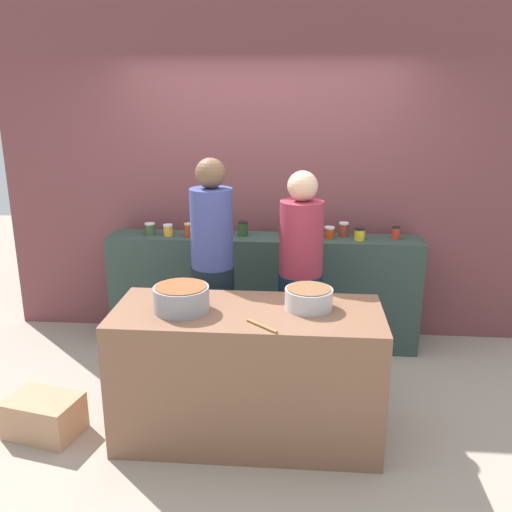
% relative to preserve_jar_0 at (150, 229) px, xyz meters
% --- Properties ---
extents(ground, '(12.00, 12.00, 0.00)m').
position_rel_preserve_jar_0_xyz_m(ground, '(0.99, -1.09, -1.05)').
color(ground, '#A08F80').
extents(storefront_wall, '(4.80, 0.12, 3.00)m').
position_rel_preserve_jar_0_xyz_m(storefront_wall, '(0.99, 0.36, 0.45)').
color(storefront_wall, brown).
rests_on(storefront_wall, ground).
extents(display_shelf, '(2.70, 0.36, 1.00)m').
position_rel_preserve_jar_0_xyz_m(display_shelf, '(0.99, 0.01, -0.55)').
color(display_shelf, '#2F413B').
rests_on(display_shelf, ground).
extents(prep_table, '(1.70, 0.70, 0.89)m').
position_rel_preserve_jar_0_xyz_m(prep_table, '(0.99, -1.39, -0.61)').
color(prep_table, brown).
rests_on(prep_table, ground).
extents(preserve_jar_0, '(0.09, 0.09, 0.10)m').
position_rel_preserve_jar_0_xyz_m(preserve_jar_0, '(0.00, 0.00, 0.00)').
color(preserve_jar_0, '#3C5531').
rests_on(preserve_jar_0, display_shelf).
extents(preserve_jar_1, '(0.08, 0.08, 0.10)m').
position_rel_preserve_jar_0_xyz_m(preserve_jar_1, '(0.17, -0.02, -0.00)').
color(preserve_jar_1, gold).
rests_on(preserve_jar_1, display_shelf).
extents(preserve_jar_2, '(0.07, 0.07, 0.12)m').
position_rel_preserve_jar_0_xyz_m(preserve_jar_2, '(0.35, -0.05, 0.01)').
color(preserve_jar_2, '#A73619').
rests_on(preserve_jar_2, display_shelf).
extents(preserve_jar_3, '(0.09, 0.09, 0.10)m').
position_rel_preserve_jar_0_xyz_m(preserve_jar_3, '(0.47, 0.08, -0.00)').
color(preserve_jar_3, gold).
rests_on(preserve_jar_3, display_shelf).
extents(preserve_jar_4, '(0.09, 0.09, 0.12)m').
position_rel_preserve_jar_0_xyz_m(preserve_jar_4, '(0.81, 0.03, 0.01)').
color(preserve_jar_4, '#264723').
rests_on(preserve_jar_4, display_shelf).
extents(preserve_jar_5, '(0.07, 0.07, 0.10)m').
position_rel_preserve_jar_0_xyz_m(preserve_jar_5, '(1.18, 0.04, 0.00)').
color(preserve_jar_5, '#A9390E').
rests_on(preserve_jar_5, display_shelf).
extents(preserve_jar_6, '(0.08, 0.08, 0.15)m').
position_rel_preserve_jar_0_xyz_m(preserve_jar_6, '(1.30, 0.01, 0.02)').
color(preserve_jar_6, gold).
rests_on(preserve_jar_6, display_shelf).
extents(preserve_jar_7, '(0.08, 0.08, 0.12)m').
position_rel_preserve_jar_0_xyz_m(preserve_jar_7, '(1.40, -0.06, 0.01)').
color(preserve_jar_7, '#3A4E24').
rests_on(preserve_jar_7, display_shelf).
extents(preserve_jar_8, '(0.08, 0.08, 0.10)m').
position_rel_preserve_jar_0_xyz_m(preserve_jar_8, '(1.55, 0.00, -0.00)').
color(preserve_jar_8, '#BA3C12').
rests_on(preserve_jar_8, display_shelf).
extents(preserve_jar_9, '(0.08, 0.08, 0.12)m').
position_rel_preserve_jar_0_xyz_m(preserve_jar_9, '(1.68, 0.08, 0.01)').
color(preserve_jar_9, maroon).
rests_on(preserve_jar_9, display_shelf).
extents(preserve_jar_10, '(0.09, 0.09, 0.10)m').
position_rel_preserve_jar_0_xyz_m(preserve_jar_10, '(1.80, -0.03, -0.00)').
color(preserve_jar_10, gold).
rests_on(preserve_jar_10, display_shelf).
extents(preserve_jar_11, '(0.07, 0.07, 0.11)m').
position_rel_preserve_jar_0_xyz_m(preserve_jar_11, '(2.11, 0.02, 0.00)').
color(preserve_jar_11, red).
rests_on(preserve_jar_11, display_shelf).
extents(cooking_pot_left, '(0.35, 0.35, 0.16)m').
position_rel_preserve_jar_0_xyz_m(cooking_pot_left, '(0.58, -1.42, -0.08)').
color(cooking_pot_left, gray).
rests_on(cooking_pot_left, prep_table).
extents(cooking_pot_center, '(0.30, 0.30, 0.13)m').
position_rel_preserve_jar_0_xyz_m(cooking_pot_center, '(1.37, -1.32, -0.10)').
color(cooking_pot_center, '#B7B7BC').
rests_on(cooking_pot_center, prep_table).
extents(wooden_spoon, '(0.20, 0.18, 0.02)m').
position_rel_preserve_jar_0_xyz_m(wooden_spoon, '(1.10, -1.64, -0.15)').
color(wooden_spoon, '#9E703D').
rests_on(wooden_spoon, prep_table).
extents(cook_with_tongs, '(0.32, 0.32, 1.76)m').
position_rel_preserve_jar_0_xyz_m(cook_with_tongs, '(0.66, -0.71, -0.24)').
color(cook_with_tongs, black).
rests_on(cook_with_tongs, ground).
extents(cook_in_cap, '(0.33, 0.33, 1.67)m').
position_rel_preserve_jar_0_xyz_m(cook_in_cap, '(1.32, -0.67, -0.29)').
color(cook_in_cap, '#102033').
rests_on(cook_in_cap, ground).
extents(bread_crate, '(0.53, 0.42, 0.26)m').
position_rel_preserve_jar_0_xyz_m(bread_crate, '(-0.37, -1.50, -0.92)').
color(bread_crate, tan).
rests_on(bread_crate, ground).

